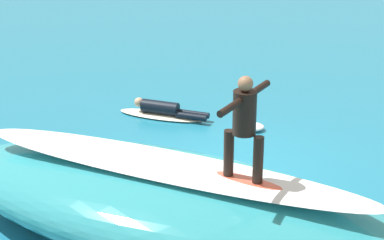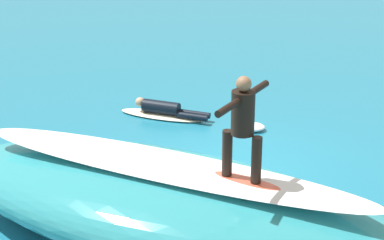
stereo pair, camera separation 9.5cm
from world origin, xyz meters
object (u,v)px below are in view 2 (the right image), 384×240
(surfboard_riding, at_px, (241,181))
(surfer_riding, at_px, (243,121))
(surfboard_paddling, at_px, (161,115))
(surfer_paddling, at_px, (167,109))

(surfboard_riding, height_order, surfer_riding, surfer_riding)
(surfboard_riding, xyz_separation_m, surfer_riding, (0.00, 0.00, 0.94))
(surfboard_paddling, bearing_deg, surfboard_riding, 124.46)
(surfboard_paddling, relative_size, surfer_paddling, 1.11)
(surfboard_paddling, bearing_deg, surfer_paddling, -180.00)
(surfboard_paddling, height_order, surfer_paddling, surfer_paddling)
(surfer_riding, xyz_separation_m, surfboard_paddling, (3.63, -4.69, -2.17))
(surfboard_paddling, bearing_deg, surfer_riding, 124.46)
(surfboard_paddling, distance_m, surfer_paddling, 0.22)
(surfboard_riding, bearing_deg, surfer_riding, 0.00)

